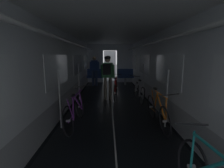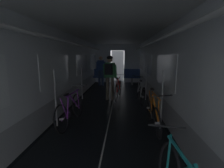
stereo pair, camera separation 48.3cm
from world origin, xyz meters
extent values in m
cube|color=black|center=(-1.41, 3.25, 0.00)|extent=(0.08, 11.50, 0.01)
cube|color=black|center=(1.41, 3.25, 0.00)|extent=(0.08, 11.50, 0.01)
cube|color=beige|center=(0.00, 3.25, 0.00)|extent=(0.03, 11.27, 0.00)
cube|color=#9EA0A5|center=(-1.51, 3.25, 0.30)|extent=(0.12, 11.50, 0.60)
cube|color=silver|center=(-1.51, 3.25, 1.53)|extent=(0.12, 11.50, 1.85)
cube|color=white|center=(-1.45, 2.67, 1.35)|extent=(0.02, 1.90, 0.80)
cube|color=white|center=(-1.45, 5.55, 1.35)|extent=(0.02, 1.90, 0.80)
cube|color=white|center=(-1.45, 8.42, 1.35)|extent=(0.02, 1.90, 0.80)
cube|color=yellow|center=(-1.45, 3.13, 1.35)|extent=(0.01, 0.20, 0.28)
cylinder|color=white|center=(-1.17, 3.25, 2.10)|extent=(0.07, 11.04, 0.07)
cylinder|color=#B7BABF|center=(-1.27, 2.10, 0.70)|extent=(0.04, 0.04, 1.40)
cylinder|color=#B7BABF|center=(-1.27, 4.70, 0.70)|extent=(0.04, 0.04, 1.40)
cube|color=#9EA0A5|center=(1.51, 3.25, 0.30)|extent=(0.12, 11.50, 0.60)
cube|color=silver|center=(1.51, 3.25, 1.53)|extent=(0.12, 11.50, 1.85)
cube|color=white|center=(1.45, 2.67, 1.35)|extent=(0.02, 1.90, 0.80)
cube|color=white|center=(1.45, 5.55, 1.35)|extent=(0.02, 1.90, 0.80)
cube|color=white|center=(1.45, 8.42, 1.35)|extent=(0.02, 1.90, 0.80)
cube|color=yellow|center=(1.45, 2.79, 1.35)|extent=(0.01, 0.20, 0.28)
cylinder|color=white|center=(1.17, 3.25, 2.10)|extent=(0.07, 11.04, 0.07)
cylinder|color=#B7BABF|center=(1.27, 2.10, 0.70)|extent=(0.04, 0.04, 1.40)
cylinder|color=#B7BABF|center=(1.27, 4.70, 0.70)|extent=(0.04, 0.04, 1.40)
cube|color=silver|center=(-0.95, 9.06, 1.23)|extent=(1.00, 0.12, 2.45)
cube|color=silver|center=(0.95, 9.06, 1.23)|extent=(1.00, 0.12, 2.45)
cube|color=silver|center=(0.00, 9.06, 2.25)|extent=(0.90, 0.12, 0.40)
cube|color=#4C4F54|center=(0.00, 9.76, 1.03)|extent=(0.81, 0.04, 2.05)
cube|color=white|center=(0.00, 3.25, 2.51)|extent=(3.14, 11.62, 0.12)
cylinder|color=gray|center=(-0.90, 8.00, 0.22)|extent=(0.12, 0.12, 0.44)
cube|color=#2D4784|center=(-0.90, 8.00, 0.49)|extent=(0.96, 0.44, 0.10)
cube|color=#2D4784|center=(-0.90, 8.19, 0.74)|extent=(0.96, 0.08, 0.40)
torus|color=gray|center=(-1.33, 8.22, 0.94)|extent=(0.14, 0.14, 0.02)
cylinder|color=gray|center=(0.90, 8.00, 0.22)|extent=(0.12, 0.12, 0.44)
cube|color=#2D4784|center=(0.90, 8.00, 0.49)|extent=(0.96, 0.44, 0.10)
cube|color=#2D4784|center=(0.90, 8.19, 0.74)|extent=(0.96, 0.08, 0.40)
torus|color=gray|center=(0.47, 8.22, 0.94)|extent=(0.14, 0.14, 0.02)
torus|color=black|center=(1.05, 3.87, 0.33)|extent=(0.14, 0.67, 0.67)
cylinder|color=#B2B2B7|center=(1.05, 3.87, 0.33)|extent=(0.10, 0.05, 0.06)
torus|color=black|center=(1.02, 4.89, 0.33)|extent=(0.14, 0.67, 0.67)
cylinder|color=#B2B2B7|center=(1.02, 4.89, 0.33)|extent=(0.10, 0.05, 0.06)
cylinder|color=#ADAFB5|center=(1.00, 4.58, 0.55)|extent=(0.12, 0.54, 0.56)
cylinder|color=#ADAFB5|center=(1.02, 4.17, 0.55)|extent=(0.09, 0.34, 0.55)
cylinder|color=#ADAFB5|center=(0.98, 4.42, 0.81)|extent=(0.06, 0.82, 0.04)
cylinder|color=#ADAFB5|center=(1.02, 3.94, 0.57)|extent=(0.09, 0.16, 0.49)
cylinder|color=#ADAFB5|center=(1.05, 4.10, 0.31)|extent=(0.03, 0.45, 0.07)
cylinder|color=#ADAFB5|center=(0.99, 4.86, 0.57)|extent=(0.09, 0.09, 0.49)
cylinder|color=black|center=(1.04, 4.32, 0.29)|extent=(0.04, 0.17, 0.17)
ellipsoid|color=black|center=(0.98, 3.99, 0.87)|extent=(0.10, 0.24, 0.07)
cylinder|color=black|center=(0.95, 4.88, 0.91)|extent=(0.44, 0.04, 0.08)
torus|color=black|center=(-1.00, 1.73, 0.33)|extent=(0.19, 0.68, 0.67)
cylinder|color=#B2B2B7|center=(-1.00, 1.73, 0.33)|extent=(0.10, 0.06, 0.06)
torus|color=black|center=(-0.92, 2.74, 0.33)|extent=(0.19, 0.68, 0.67)
cylinder|color=#B2B2B7|center=(-0.92, 2.74, 0.33)|extent=(0.10, 0.06, 0.06)
cylinder|color=purple|center=(-0.91, 2.43, 0.55)|extent=(0.16, 0.53, 0.56)
cylinder|color=purple|center=(-0.95, 2.02, 0.55)|extent=(0.10, 0.35, 0.55)
cylinder|color=purple|center=(-0.89, 2.27, 0.81)|extent=(0.10, 0.82, 0.04)
cylinder|color=purple|center=(-0.96, 1.79, 0.57)|extent=(0.11, 0.16, 0.49)
cylinder|color=purple|center=(-0.99, 1.95, 0.31)|extent=(0.06, 0.45, 0.07)
cylinder|color=purple|center=(-0.89, 2.71, 0.57)|extent=(0.10, 0.10, 0.49)
cylinder|color=black|center=(-0.97, 2.17, 0.29)|extent=(0.05, 0.17, 0.17)
ellipsoid|color=black|center=(-0.91, 1.84, 0.87)|extent=(0.12, 0.25, 0.07)
cylinder|color=black|center=(-0.83, 2.73, 0.91)|extent=(0.44, 0.06, 0.09)
torus|color=black|center=(1.06, 2.67, 0.33)|extent=(0.12, 0.67, 0.67)
cylinder|color=#B2B2B7|center=(1.06, 2.67, 0.33)|extent=(0.10, 0.05, 0.06)
torus|color=black|center=(1.09, 1.65, 0.33)|extent=(0.12, 0.67, 0.67)
cylinder|color=#B2B2B7|center=(1.09, 1.65, 0.33)|extent=(0.10, 0.05, 0.06)
cylinder|color=orange|center=(1.10, 1.96, 0.55)|extent=(0.11, 0.54, 0.56)
cylinder|color=orange|center=(1.09, 2.37, 0.55)|extent=(0.08, 0.34, 0.55)
cylinder|color=orange|center=(1.13, 2.12, 0.82)|extent=(0.06, 0.82, 0.04)
cylinder|color=orange|center=(1.09, 2.60, 0.57)|extent=(0.08, 0.16, 0.49)
cylinder|color=orange|center=(1.07, 2.44, 0.31)|extent=(0.04, 0.45, 0.07)
cylinder|color=orange|center=(1.12, 1.68, 0.57)|extent=(0.07, 0.09, 0.49)
cylinder|color=black|center=(1.07, 2.22, 0.29)|extent=(0.03, 0.17, 0.17)
ellipsoid|color=black|center=(1.12, 2.55, 0.88)|extent=(0.10, 0.24, 0.07)
cylinder|color=black|center=(1.15, 1.66, 0.92)|extent=(0.44, 0.04, 0.07)
cylinder|color=teal|center=(0.92, -0.29, 0.82)|extent=(0.10, 0.82, 0.04)
cylinder|color=teal|center=(0.91, 0.15, 0.57)|extent=(0.07, 0.09, 0.49)
cylinder|color=black|center=(0.88, 0.17, 0.92)|extent=(0.44, 0.06, 0.07)
cylinder|color=brown|center=(-0.24, 4.66, 0.45)|extent=(0.13, 0.13, 0.90)
cylinder|color=brown|center=(-0.05, 4.62, 0.45)|extent=(0.13, 0.13, 0.90)
cube|color=#337F47|center=(-0.14, 4.64, 1.18)|extent=(0.40, 0.29, 0.56)
cylinder|color=#337F47|center=(-0.36, 4.70, 1.13)|extent=(0.13, 0.21, 0.53)
cylinder|color=#337F47|center=(0.08, 4.62, 1.13)|extent=(0.13, 0.21, 0.53)
sphere|color=beige|center=(-0.14, 4.64, 1.58)|extent=(0.21, 0.21, 0.21)
ellipsoid|color=black|center=(-0.14, 4.64, 1.65)|extent=(0.29, 0.32, 0.16)
cube|color=black|center=(-0.18, 4.47, 1.22)|extent=(0.31, 0.21, 0.40)
torus|color=black|center=(0.12, 4.38, 0.33)|extent=(0.12, 0.67, 0.67)
cylinder|color=#B2B2B7|center=(0.12, 4.38, 0.33)|extent=(0.10, 0.06, 0.05)
torus|color=black|center=(0.24, 5.40, 0.33)|extent=(0.12, 0.67, 0.67)
cylinder|color=#B2B2B7|center=(0.24, 5.40, 0.33)|extent=(0.10, 0.06, 0.05)
cylinder|color=red|center=(0.20, 5.08, 0.55)|extent=(0.11, 0.54, 0.56)
cylinder|color=red|center=(0.15, 4.68, 0.55)|extent=(0.07, 0.34, 0.55)
cylinder|color=red|center=(0.18, 4.93, 0.82)|extent=(0.13, 0.82, 0.03)
cylinder|color=red|center=(0.13, 4.45, 0.58)|extent=(0.05, 0.16, 0.49)
cylinder|color=red|center=(0.14, 4.61, 0.31)|extent=(0.08, 0.45, 0.07)
cylinder|color=red|center=(0.23, 5.37, 0.58)|extent=(0.04, 0.09, 0.49)
cylinder|color=black|center=(0.17, 4.83, 0.29)|extent=(0.03, 0.17, 0.17)
ellipsoid|color=black|center=(0.13, 4.50, 0.88)|extent=(0.12, 0.25, 0.06)
cylinder|color=black|center=(0.24, 5.39, 0.92)|extent=(0.44, 0.08, 0.03)
cylinder|color=#384C75|center=(-0.80, 7.70, 0.45)|extent=(0.13, 0.13, 0.90)
cylinder|color=#384C75|center=(-1.00, 7.70, 0.45)|extent=(0.13, 0.13, 0.90)
cube|color=#2D4C99|center=(-0.90, 7.70, 1.18)|extent=(0.36, 0.22, 0.56)
cylinder|color=#2D4C99|center=(-0.68, 7.68, 1.13)|extent=(0.09, 0.20, 0.53)
cylinder|color=#2D4C99|center=(-1.12, 7.68, 1.13)|extent=(0.09, 0.20, 0.53)
sphere|color=tan|center=(-0.90, 7.70, 1.58)|extent=(0.21, 0.21, 0.21)
camera|label=1|loc=(-0.13, -1.69, 1.74)|focal=26.41mm
camera|label=2|loc=(0.35, -1.68, 1.74)|focal=26.41mm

